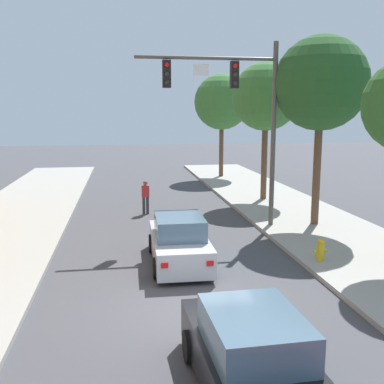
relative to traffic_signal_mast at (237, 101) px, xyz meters
name	(u,v)px	position (x,y,z in m)	size (l,w,h in m)	color
ground_plane	(192,311)	(-3.02, -7.56, -5.30)	(120.00, 120.00, 0.00)	#424247
traffic_signal_mast	(237,101)	(0.00, 0.00, 0.00)	(5.74, 0.38, 7.50)	#514C47
car_lead_silver	(179,242)	(-2.87, -3.97, -4.58)	(1.89, 4.27, 1.60)	#B7B7BC
car_following_black	(251,360)	(-2.56, -11.14, -4.58)	(1.93, 4.29, 1.60)	black
pedestrian_crossing_road	(146,196)	(-3.54, 3.48, -4.39)	(0.36, 0.22, 1.64)	#333338
fire_hydrant	(321,249)	(1.61, -4.80, -4.79)	(0.48, 0.24, 0.72)	gold
street_tree_second	(321,84)	(3.48, -0.17, 0.69)	(3.85, 3.85, 7.80)	brown
street_tree_third	(266,97)	(3.09, 5.70, 0.37)	(3.64, 3.64, 7.37)	brown
street_tree_farthest	(222,102)	(2.76, 14.94, 0.31)	(4.05, 4.05, 7.51)	brown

